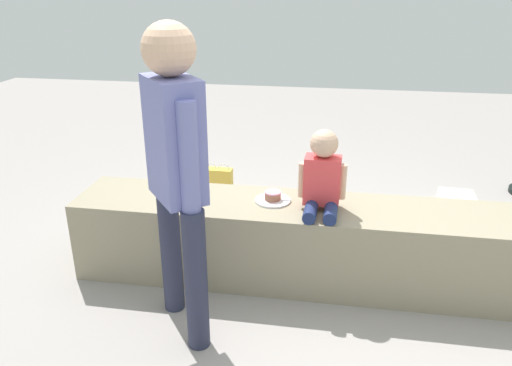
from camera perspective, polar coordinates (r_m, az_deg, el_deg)
The scene contains 11 objects.
ground_plane at distance 3.27m, azimuth 5.70°, elevation -10.77°, with size 12.00×12.00×0.00m, color gray.
concrete_ledge at distance 3.13m, azimuth 5.88°, elevation -6.85°, with size 2.89×0.50×0.51m, color gray.
child_seated at distance 2.90m, azimuth 7.62°, elevation 0.81°, with size 0.28×0.32×0.48m.
adult_standing at distance 2.43m, azimuth -9.16°, elevation 2.69°, with size 0.36×0.40×1.62m.
cake_plate at distance 3.06m, azimuth 1.94°, elevation -1.72°, with size 0.22×0.22×0.07m.
gift_bag at distance 4.17m, azimuth -4.39°, elevation -0.42°, with size 0.25×0.10×0.37m.
water_bottle_near_gift at distance 4.06m, azimuth 25.01°, elevation -4.26°, with size 0.06×0.06×0.23m.
water_bottle_far_side at distance 3.94m, azimuth 15.42°, elevation -3.84°, with size 0.06×0.06×0.21m.
party_cup_red at distance 4.45m, azimuth -10.07°, elevation -0.76°, with size 0.09×0.09×0.11m, color red.
cake_box_white at distance 4.50m, azimuth 22.02°, elevation -1.90°, with size 0.28×0.31×0.10m, color white.
handbag_black_leather at distance 3.67m, azimuth 22.58°, elevation -6.19°, with size 0.32×0.10×0.36m.
Camera 1 is at (0.13, -2.73, 1.79)m, focal length 34.96 mm.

